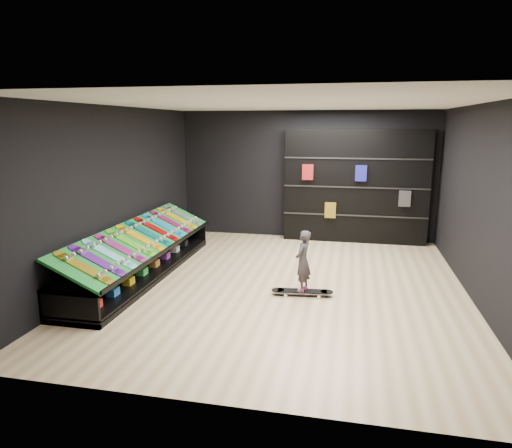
% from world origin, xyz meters
% --- Properties ---
extents(floor, '(6.00, 7.00, 0.01)m').
position_xyz_m(floor, '(0.00, 0.00, 0.00)').
color(floor, '#D3B98E').
rests_on(floor, ground).
extents(ceiling, '(6.00, 7.00, 0.01)m').
position_xyz_m(ceiling, '(0.00, 0.00, 3.00)').
color(ceiling, white).
rests_on(ceiling, ground).
extents(wall_back, '(6.00, 0.02, 3.00)m').
position_xyz_m(wall_back, '(0.00, 3.50, 1.50)').
color(wall_back, black).
rests_on(wall_back, ground).
extents(wall_front, '(6.00, 0.02, 3.00)m').
position_xyz_m(wall_front, '(0.00, -3.50, 1.50)').
color(wall_front, black).
rests_on(wall_front, ground).
extents(wall_left, '(0.02, 7.00, 3.00)m').
position_xyz_m(wall_left, '(-3.00, 0.00, 1.50)').
color(wall_left, black).
rests_on(wall_left, ground).
extents(wall_right, '(0.02, 7.00, 3.00)m').
position_xyz_m(wall_right, '(3.00, 0.00, 1.50)').
color(wall_right, black).
rests_on(wall_right, ground).
extents(display_rack, '(0.90, 4.50, 0.50)m').
position_xyz_m(display_rack, '(-2.55, 0.00, 0.25)').
color(display_rack, black).
rests_on(display_rack, ground).
extents(turf_ramp, '(0.92, 4.50, 0.46)m').
position_xyz_m(turf_ramp, '(-2.50, 0.00, 0.71)').
color(turf_ramp, '#106A22').
rests_on(turf_ramp, display_rack).
extents(back_shelving, '(3.23, 0.38, 2.58)m').
position_xyz_m(back_shelving, '(1.17, 3.32, 1.29)').
color(back_shelving, black).
rests_on(back_shelving, ground).
extents(floor_skateboard, '(1.00, 0.32, 0.09)m').
position_xyz_m(floor_skateboard, '(0.39, -0.43, 0.04)').
color(floor_skateboard, black).
rests_on(floor_skateboard, ground).
extents(child, '(0.21, 0.25, 0.59)m').
position_xyz_m(child, '(0.39, -0.43, 0.39)').
color(child, black).
rests_on(child, floor_skateboard).
extents(display_board_0, '(0.93, 0.22, 0.50)m').
position_xyz_m(display_board_0, '(-2.49, -1.90, 0.74)').
color(display_board_0, yellow).
rests_on(display_board_0, turf_ramp).
extents(display_board_1, '(0.93, 0.22, 0.50)m').
position_xyz_m(display_board_1, '(-2.49, -1.55, 0.74)').
color(display_board_1, purple).
rests_on(display_board_1, turf_ramp).
extents(display_board_2, '(0.93, 0.22, 0.50)m').
position_xyz_m(display_board_2, '(-2.49, -1.21, 0.74)').
color(display_board_2, '#0CB2E5').
rests_on(display_board_2, turf_ramp).
extents(display_board_3, '(0.93, 0.22, 0.50)m').
position_xyz_m(display_board_3, '(-2.49, -0.86, 0.74)').
color(display_board_3, '#2626BF').
rests_on(display_board_3, turf_ramp).
extents(display_board_4, '(0.93, 0.22, 0.50)m').
position_xyz_m(display_board_4, '(-2.49, -0.52, 0.74)').
color(display_board_4, green).
rests_on(display_board_4, turf_ramp).
extents(display_board_5, '(0.93, 0.22, 0.50)m').
position_xyz_m(display_board_5, '(-2.49, -0.17, 0.74)').
color(display_board_5, yellow).
rests_on(display_board_5, turf_ramp).
extents(display_board_6, '(0.93, 0.22, 0.50)m').
position_xyz_m(display_board_6, '(-2.49, 0.17, 0.74)').
color(display_board_6, '#0C8C99').
rests_on(display_board_6, turf_ramp).
extents(display_board_7, '(0.93, 0.22, 0.50)m').
position_xyz_m(display_board_7, '(-2.49, 0.52, 0.74)').
color(display_board_7, red).
rests_on(display_board_7, turf_ramp).
extents(display_board_8, '(0.93, 0.22, 0.50)m').
position_xyz_m(display_board_8, '(-2.49, 0.86, 0.74)').
color(display_board_8, blue).
rests_on(display_board_8, turf_ramp).
extents(display_board_9, '(0.93, 0.22, 0.50)m').
position_xyz_m(display_board_9, '(-2.49, 1.21, 0.74)').
color(display_board_9, '#E5198C').
rests_on(display_board_9, turf_ramp).
extents(display_board_10, '(0.93, 0.22, 0.50)m').
position_xyz_m(display_board_10, '(-2.49, 1.55, 0.74)').
color(display_board_10, orange).
rests_on(display_board_10, turf_ramp).
extents(display_board_11, '(0.93, 0.22, 0.50)m').
position_xyz_m(display_board_11, '(-2.49, 1.90, 0.74)').
color(display_board_11, black).
rests_on(display_board_11, turf_ramp).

